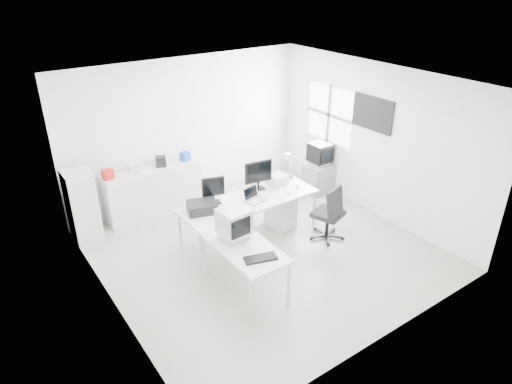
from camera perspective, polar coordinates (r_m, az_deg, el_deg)
floor at (r=7.69m, az=0.86°, el=-7.22°), size 5.00×5.00×0.01m
ceiling at (r=6.56m, az=1.03°, el=13.54°), size 5.00×5.00×0.01m
back_wall at (r=9.02m, az=-8.49°, el=7.66°), size 5.00×0.02×2.80m
left_wall at (r=6.05m, az=-18.66°, el=-3.39°), size 0.02×5.00×2.80m
right_wall at (r=8.61m, az=14.63°, el=6.17°), size 0.02×5.00×2.80m
window at (r=9.31m, az=9.14°, el=9.52°), size 0.02×1.20×1.10m
wall_picture at (r=8.50m, az=14.37°, el=9.50°), size 0.04×0.90×0.60m
main_desk at (r=7.81m, az=-0.76°, el=-3.41°), size 2.40×0.80×0.75m
side_desk at (r=6.65m, az=-1.48°, el=-9.41°), size 0.70×1.40×0.75m
drawer_pedestal at (r=8.25m, az=3.07°, el=-2.32°), size 0.40×0.50×0.60m
inkjet_printer at (r=7.29m, az=-6.76°, el=-1.88°), size 0.54×0.48×0.16m
lcd_monitor_small at (r=7.46m, az=-5.36°, el=0.23°), size 0.42×0.31×0.47m
lcd_monitor_large at (r=7.88m, az=0.29°, el=2.08°), size 0.53×0.27×0.53m
laptop at (r=7.54m, az=-0.04°, el=-0.45°), size 0.38×0.39×0.21m
white_keyboard at (r=7.87m, az=3.75°, el=-0.08°), size 0.38×0.15×0.02m
white_mouse at (r=8.06m, az=5.21°, el=0.75°), size 0.06×0.06×0.06m
laser_printer at (r=8.15m, az=2.71°, el=1.58°), size 0.34×0.30×0.18m
desk_lamp at (r=8.35m, az=4.31°, el=3.23°), size 0.19×0.19×0.46m
crt_monitor at (r=6.49m, az=-2.77°, el=-3.96°), size 0.44×0.44×0.47m
black_keyboard at (r=6.15m, az=0.57°, el=-8.28°), size 0.47×0.29×0.03m
office_chair at (r=7.85m, az=9.02°, el=-2.38°), size 0.77×0.77×1.05m
tv_cabinet at (r=9.54m, az=7.81°, el=1.71°), size 0.56×0.46×0.61m
crt_tv at (r=9.33m, az=8.01°, el=4.68°), size 0.50×0.48×0.45m
sideboard at (r=8.81m, az=-12.66°, el=0.16°), size 1.83×0.46×0.91m
clutter_box_a at (r=8.36m, az=-18.04°, el=2.09°), size 0.20×0.18×0.17m
clutter_box_b at (r=8.49m, az=-14.87°, el=2.89°), size 0.20×0.18×0.16m
clutter_box_c at (r=8.65m, az=-11.81°, el=3.77°), size 0.24×0.23×0.19m
clutter_box_d at (r=8.84m, az=-8.86°, el=4.46°), size 0.20×0.19×0.16m
clutter_bottle at (r=8.31m, az=-20.09°, el=1.82°), size 0.07×0.07×0.22m
filing_cabinet at (r=8.26m, az=-20.93°, el=-1.57°), size 0.44×0.52×1.26m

